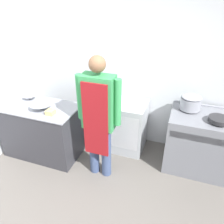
{
  "coord_description": "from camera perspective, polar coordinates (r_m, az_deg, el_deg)",
  "views": [
    {
      "loc": [
        0.96,
        -1.39,
        2.46
      ],
      "look_at": [
        0.09,
        1.07,
        0.99
      ],
      "focal_mm": 35.0,
      "sensor_mm": 36.0,
      "label": 1
    }
  ],
  "objects": [
    {
      "name": "ground_plane",
      "position": [
        2.99,
        -9.59,
        -26.77
      ],
      "size": [
        14.0,
        14.0,
        0.0
      ],
      "primitive_type": "plane",
      "color": "#5B5651"
    },
    {
      "name": "small_bowl",
      "position": [
        3.81,
        -20.71,
        3.61
      ],
      "size": [
        0.22,
        0.22,
        0.06
      ],
      "color": "gray",
      "rests_on": "prep_counter"
    },
    {
      "name": "plastic_tub",
      "position": [
        3.25,
        -15.74,
        -0.06
      ],
      "size": [
        0.12,
        0.12,
        0.07
      ],
      "color": "#D8B266",
      "rests_on": "prep_counter"
    },
    {
      "name": "mixing_bowl",
      "position": [
        3.42,
        -17.97,
        1.38
      ],
      "size": [
        0.33,
        0.33,
        0.09
      ],
      "color": "gray",
      "rests_on": "prep_counter"
    },
    {
      "name": "wall_back",
      "position": [
        3.68,
        3.4,
        11.63
      ],
      "size": [
        8.0,
        0.05,
        2.7
      ],
      "color": "silver",
      "rests_on": "ground_plane"
    },
    {
      "name": "fridge_unit",
      "position": [
        3.74,
        3.63,
        -3.61
      ],
      "size": [
        0.65,
        0.57,
        0.87
      ],
      "color": "#A8ADB2",
      "rests_on": "ground_plane"
    },
    {
      "name": "saute_pan",
      "position": [
        3.24,
        26.14,
        -1.78
      ],
      "size": [
        0.27,
        0.27,
        0.06
      ],
      "color": "#262628",
      "rests_on": "stove"
    },
    {
      "name": "stove",
      "position": [
        3.58,
        21.44,
        -7.23
      ],
      "size": [
        0.9,
        0.7,
        0.92
      ],
      "color": "slate",
      "rests_on": "ground_plane"
    },
    {
      "name": "person_cook",
      "position": [
        2.88,
        -3.5,
        -0.64
      ],
      "size": [
        0.61,
        0.24,
        1.81
      ],
      "color": "#38476B",
      "rests_on": "ground_plane"
    },
    {
      "name": "prep_counter",
      "position": [
        3.77,
        -17.9,
        -4.58
      ],
      "size": [
        1.27,
        0.66,
        0.9
      ],
      "color": "#2D2D33",
      "rests_on": "ground_plane"
    },
    {
      "name": "stock_pot",
      "position": [
        3.38,
        19.85,
        2.46
      ],
      "size": [
        0.29,
        0.29,
        0.22
      ],
      "color": "gray",
      "rests_on": "stove"
    }
  ]
}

